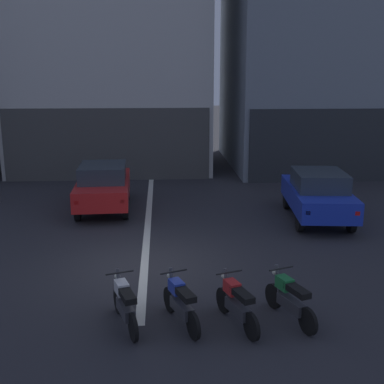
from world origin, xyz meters
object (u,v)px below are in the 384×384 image
car_red_crossing_near (103,185)px  motorcycle_blue_row_left_mid (180,302)px  motorcycle_white_row_leftmost (125,303)px  motorcycle_red_row_centre (236,303)px  motorcycle_green_row_right_mid (290,298)px  car_blue_parked_kerbside (318,194)px

car_red_crossing_near → motorcycle_blue_row_left_mid: car_red_crossing_near is taller
motorcycle_white_row_leftmost → motorcycle_red_row_centre: size_ratio=1.00×
motorcycle_green_row_right_mid → motorcycle_blue_row_left_mid: bearing=-179.3°
car_blue_parked_kerbside → motorcycle_green_row_right_mid: (-2.62, -6.58, -0.43)m
car_red_crossing_near → motorcycle_red_row_centre: car_red_crossing_near is taller
car_blue_parked_kerbside → motorcycle_green_row_right_mid: bearing=-111.7°
motorcycle_red_row_centre → motorcycle_white_row_leftmost: bearing=176.8°
motorcycle_red_row_centre → motorcycle_green_row_right_mid: size_ratio=1.01×
car_blue_parked_kerbside → motorcycle_red_row_centre: size_ratio=2.66×
motorcycle_red_row_centre → motorcycle_green_row_right_mid: 1.07m
car_red_crossing_near → motorcycle_blue_row_left_mid: (2.36, -8.28, -0.43)m
motorcycle_red_row_centre → motorcycle_green_row_right_mid: bearing=6.8°
car_red_crossing_near → motorcycle_white_row_leftmost: bearing=-81.1°
motorcycle_green_row_right_mid → car_red_crossing_near: bearing=118.5°
car_blue_parked_kerbside → motorcycle_blue_row_left_mid: bearing=-125.7°
motorcycle_green_row_right_mid → motorcycle_red_row_centre: bearing=-173.2°
car_blue_parked_kerbside → motorcycle_green_row_right_mid: 7.10m
car_red_crossing_near → motorcycle_green_row_right_mid: bearing=-61.5°
car_red_crossing_near → motorcycle_green_row_right_mid: (4.48, -8.25, -0.43)m
car_blue_parked_kerbside → motorcycle_red_row_centre: bearing=-118.8°
car_blue_parked_kerbside → motorcycle_white_row_leftmost: 8.79m
motorcycle_white_row_leftmost → car_red_crossing_near: bearing=98.9°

